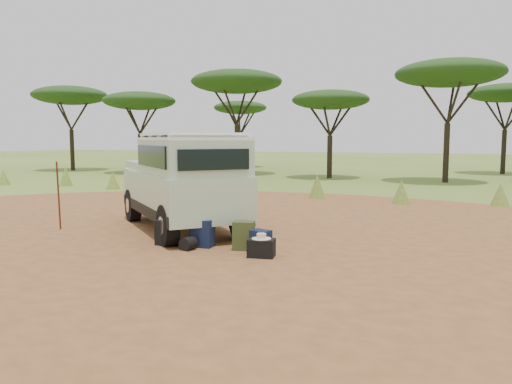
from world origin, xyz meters
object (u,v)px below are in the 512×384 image
at_px(backpack_olive, 244,236).
at_px(duffel_navy, 260,241).
at_px(backpack_navy, 202,233).
at_px(safari_vehicle, 183,184).
at_px(hard_case, 261,248).
at_px(backpack_black, 166,233).
at_px(walking_staff, 59,196).

height_order(backpack_olive, duffel_navy, backpack_olive).
relative_size(backpack_navy, backpack_olive, 0.99).
xyz_separation_m(safari_vehicle, hard_case, (2.72, -1.79, -0.93)).
xyz_separation_m(safari_vehicle, backpack_olive, (2.18, -1.37, -0.82)).
bearing_deg(backpack_olive, backpack_black, 174.10).
distance_m(safari_vehicle, walking_staff, 2.94).
bearing_deg(backpack_navy, walking_staff, 170.69).
xyz_separation_m(safari_vehicle, walking_staff, (-2.68, -1.17, -0.28)).
distance_m(backpack_navy, backpack_olive, 0.87).
bearing_deg(safari_vehicle, hard_case, 8.25).
bearing_deg(backpack_olive, safari_vehicle, 133.63).
bearing_deg(safari_vehicle, backpack_black, -29.44).
bearing_deg(backpack_black, walking_staff, 178.52).
xyz_separation_m(walking_staff, duffel_navy, (5.21, -0.23, -0.61)).
bearing_deg(duffel_navy, safari_vehicle, 169.54).
distance_m(duffel_navy, hard_case, 0.44).
bearing_deg(backpack_olive, backpack_navy, 171.59).
distance_m(safari_vehicle, backpack_black, 1.90).
relative_size(safari_vehicle, backpack_navy, 8.38).
bearing_deg(walking_staff, backpack_olive, -43.45).
distance_m(safari_vehicle, duffel_navy, 3.03).
relative_size(backpack_black, hard_case, 1.08).
distance_m(backpack_navy, duffel_navy, 1.23).
bearing_deg(duffel_navy, hard_case, -46.10).
bearing_deg(walking_staff, duffel_navy, -43.63).
distance_m(safari_vehicle, backpack_navy, 2.12).
height_order(safari_vehicle, walking_staff, safari_vehicle).
height_order(backpack_navy, duffel_navy, backpack_navy).
bearing_deg(backpack_black, safari_vehicle, 115.04).
distance_m(walking_staff, backpack_black, 3.31).
distance_m(backpack_black, backpack_navy, 0.77).
bearing_deg(backpack_navy, backpack_black, -174.15).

